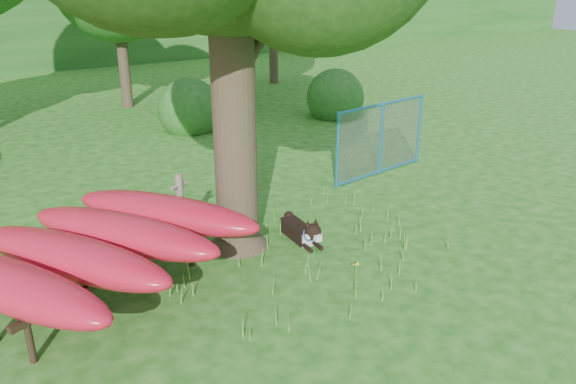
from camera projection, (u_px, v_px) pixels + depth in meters
ground at (322, 283)px, 8.25m from camera, size 80.00×80.00×0.00m
wooden_post at (181, 209)px, 9.10m from camera, size 0.34×0.19×1.28m
kayak_rack at (98, 245)px, 7.54m from camera, size 4.60×4.15×1.10m
husky_dog at (303, 231)px, 9.44m from camera, size 0.38×1.21×0.54m
fence_section at (381, 139)px, 12.43m from camera, size 2.78×0.40×2.72m
wildflower_clump at (356, 265)px, 8.40m from camera, size 0.10×0.09×0.21m
shrub_right at (335, 116)px, 17.80m from camera, size 1.80×1.80×1.80m
shrub_mid at (191, 130)px, 16.26m from camera, size 1.80×1.80×1.80m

